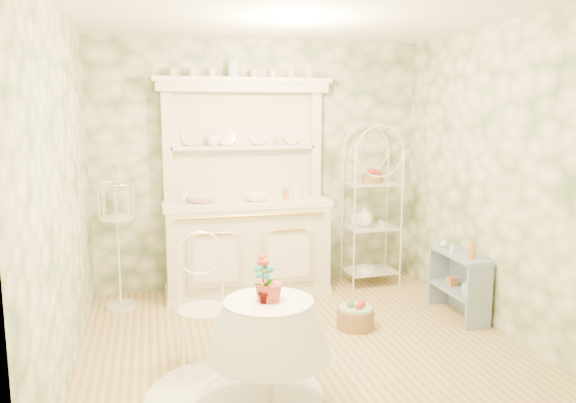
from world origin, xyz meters
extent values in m
plane|color=tan|center=(0.00, 0.00, 0.00)|extent=(3.60, 3.60, 0.00)
plane|color=white|center=(0.00, 0.00, 2.70)|extent=(3.60, 3.60, 0.00)
plane|color=#EDE5CA|center=(-1.80, 0.00, 1.35)|extent=(3.60, 3.60, 0.00)
plane|color=#EDE5CA|center=(1.80, 0.00, 1.35)|extent=(3.60, 3.60, 0.00)
plane|color=#EDE5CA|center=(0.00, 1.80, 1.35)|extent=(3.60, 3.60, 0.00)
plane|color=#EDE5CA|center=(0.00, -1.80, 1.35)|extent=(3.60, 3.60, 0.00)
cube|color=silver|center=(-0.20, 1.52, 1.15)|extent=(1.87, 0.61, 2.29)
cube|color=white|center=(1.21, 1.49, 0.92)|extent=(0.59, 0.44, 1.84)
cube|color=#7C93AE|center=(1.64, 0.34, 0.28)|extent=(0.26, 0.66, 0.56)
cylinder|color=white|center=(-0.46, -0.81, 0.40)|extent=(0.89, 0.89, 0.79)
cube|color=white|center=(-0.82, -0.16, 0.45)|extent=(0.42, 0.42, 0.90)
cube|color=white|center=(-1.51, 1.34, 0.76)|extent=(0.36, 0.36, 1.51)
cylinder|color=olive|center=(0.58, 0.28, 0.12)|extent=(0.46, 0.46, 0.25)
cylinder|color=white|center=(-0.67, -0.67, 0.01)|extent=(1.31, 1.31, 0.01)
imported|color=white|center=(-0.68, 1.48, 1.02)|extent=(0.36, 0.36, 0.07)
imported|color=white|center=(-0.11, 1.46, 1.02)|extent=(0.32, 0.32, 0.08)
imported|color=white|center=(-0.53, 1.68, 1.61)|extent=(0.16, 0.16, 0.11)
imported|color=white|center=(0.19, 1.68, 1.61)|extent=(0.11, 0.11, 0.09)
imported|color=#3F7238|center=(-0.50, -0.86, 0.85)|extent=(0.16, 0.12, 0.27)
imported|color=#B76A30|center=(1.64, 0.15, 0.68)|extent=(0.09, 0.09, 0.18)
imported|color=#A8CCDA|center=(1.59, 0.38, 0.65)|extent=(0.05, 0.05, 0.11)
imported|color=silver|center=(1.61, 0.59, 0.65)|extent=(0.09, 0.09, 0.10)
camera|label=1|loc=(-1.18, -4.27, 1.94)|focal=35.00mm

